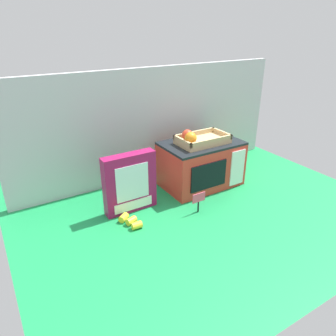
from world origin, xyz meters
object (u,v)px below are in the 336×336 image
loose_toy_banana (130,221)px  loose_toy_apple (237,164)px  food_groups_crate (199,139)px  cookie_set_box (130,183)px  toy_microwave (201,164)px  price_sign (199,200)px

loose_toy_banana → loose_toy_apple: size_ratio=2.02×
food_groups_crate → cookie_set_box: food_groups_crate is taller
cookie_set_box → loose_toy_apple: bearing=7.0°
toy_microwave → price_sign: toy_microwave is taller
food_groups_crate → loose_toy_apple: (0.34, 0.06, -0.24)m
toy_microwave → price_sign: 0.30m
cookie_set_box → loose_toy_banana: (-0.06, -0.11, -0.13)m
toy_microwave → food_groups_crate: 0.15m
food_groups_crate → loose_toy_banana: size_ratio=2.09×
toy_microwave → loose_toy_apple: size_ratio=6.64×
cookie_set_box → food_groups_crate: bearing=4.5°
food_groups_crate → price_sign: size_ratio=2.66×
cookie_set_box → loose_toy_apple: (0.76, 0.09, -0.11)m
price_sign → loose_toy_banana: 0.33m
food_groups_crate → loose_toy_banana: 0.56m
toy_microwave → food_groups_crate: bearing=-155.8°
loose_toy_apple → cookie_set_box: bearing=-173.0°
cookie_set_box → price_sign: bearing=-35.0°
cookie_set_box → loose_toy_banana: cookie_set_box is taller
food_groups_crate → loose_toy_apple: 0.42m
food_groups_crate → loose_toy_apple: food_groups_crate is taller
cookie_set_box → loose_toy_banana: 0.18m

